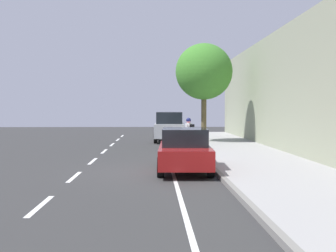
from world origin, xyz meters
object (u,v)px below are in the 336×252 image
object	(u,v)px
cyclist_with_backpack	(189,130)
fire_hydrant	(204,141)
parked_suv_silver_mid	(169,126)
street_tree_mid_block	(204,72)
parked_sedan_red_second	(184,150)
bicycle_at_curb	(184,142)

from	to	relation	value
cyclist_with_backpack	fire_hydrant	world-z (taller)	cyclist_with_backpack
cyclist_with_backpack	fire_hydrant	distance (m)	1.33
parked_suv_silver_mid	cyclist_with_backpack	size ratio (longest dim) A/B	2.76
street_tree_mid_block	fire_hydrant	distance (m)	6.62
parked_sedan_red_second	bicycle_at_curb	size ratio (longest dim) A/B	3.06
bicycle_at_curb	street_tree_mid_block	world-z (taller)	street_tree_mid_block
cyclist_with_backpack	parked_sedan_red_second	bearing A→B (deg)	-95.74
street_tree_mid_block	cyclist_with_backpack	bearing A→B (deg)	-106.88
bicycle_at_curb	street_tree_mid_block	distance (m)	5.82
cyclist_with_backpack	parked_suv_silver_mid	bearing A→B (deg)	98.39
parked_suv_silver_mid	cyclist_with_backpack	world-z (taller)	parked_suv_silver_mid
fire_hydrant	parked_suv_silver_mid	bearing A→B (deg)	102.58
street_tree_mid_block	bicycle_at_curb	bearing A→B (deg)	-111.79
bicycle_at_curb	cyclist_with_backpack	size ratio (longest dim) A/B	0.85
street_tree_mid_block	parked_suv_silver_mid	bearing A→B (deg)	142.87
parked_sedan_red_second	bicycle_at_curb	xyz separation A→B (m)	(0.58, 8.44, -0.38)
parked_sedan_red_second	cyclist_with_backpack	world-z (taller)	cyclist_with_backpack
parked_sedan_red_second	parked_suv_silver_mid	size ratio (longest dim) A/B	0.94
parked_sedan_red_second	cyclist_with_backpack	bearing A→B (deg)	84.26
street_tree_mid_block	fire_hydrant	bearing A→B (deg)	-96.61
parked_sedan_red_second	fire_hydrant	xyz separation A→B (m)	(1.47, 6.95, -0.18)
parked_sedan_red_second	fire_hydrant	world-z (taller)	parked_sedan_red_second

